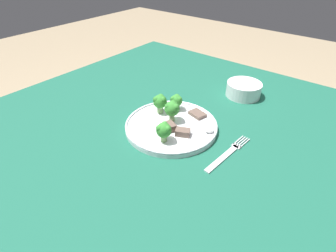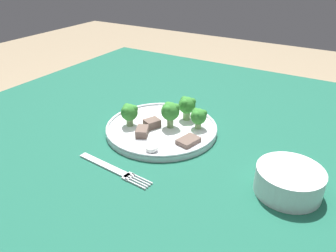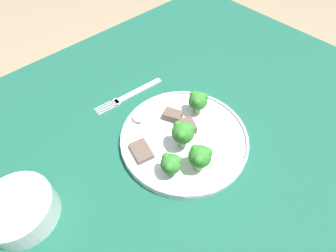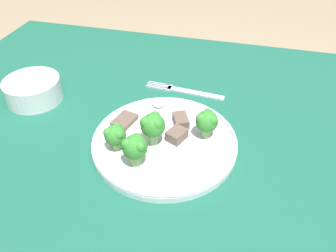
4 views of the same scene
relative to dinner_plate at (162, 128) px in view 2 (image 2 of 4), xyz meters
The scene contains 12 objects.
table 0.12m from the dinner_plate, behind, with size 1.07×1.16×0.74m.
dinner_plate is the anchor object (origin of this frame).
fork 0.19m from the dinner_plate, ahead, with size 0.03×0.19×0.00m.
cream_bowl 0.33m from the dinner_plate, 76.73° to the left, with size 0.12×0.12×0.05m.
broccoli_floret_near_rim_left 0.09m from the dinner_plate, 66.39° to the right, with size 0.04×0.04×0.06m.
broccoli_floret_center_left 0.09m from the dinner_plate, 155.39° to the left, with size 0.04×0.04×0.06m.
broccoli_floret_back_left 0.10m from the dinner_plate, 118.18° to the left, with size 0.04×0.04×0.05m.
broccoli_floret_front_left 0.05m from the dinner_plate, 123.67° to the left, with size 0.05×0.04×0.06m.
meat_slice_front_slice 0.10m from the dinner_plate, 70.79° to the left, with size 0.06×0.05×0.01m.
meat_slice_middle_slice 0.03m from the dinner_plate, 63.90° to the right, with size 0.04×0.04×0.02m.
meat_slice_rear_slice 0.06m from the dinner_plate, 18.59° to the right, with size 0.05×0.04×0.02m.
sauce_dollop 0.11m from the dinner_plate, 21.20° to the left, with size 0.03×0.03×0.02m.
Camera 2 is at (0.65, 0.37, 1.14)m, focal length 35.00 mm.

